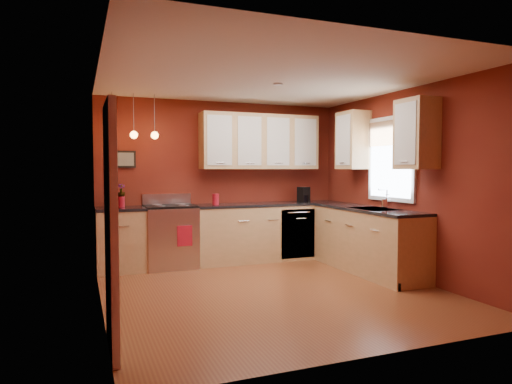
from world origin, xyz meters
name	(u,v)px	position (x,y,z in m)	size (l,w,h in m)	color
floor	(273,291)	(0.00, 0.00, 0.00)	(4.20, 4.20, 0.00)	brown
ceiling	(273,78)	(0.00, 0.00, 2.60)	(4.00, 4.20, 0.02)	silver
wall_back	(222,181)	(0.00, 2.10, 1.30)	(4.00, 0.02, 2.60)	maroon
wall_front	(378,195)	(0.00, -2.10, 1.30)	(4.00, 0.02, 2.60)	maroon
wall_left	(100,188)	(-2.00, 0.00, 1.30)	(0.02, 4.20, 2.60)	maroon
wall_right	(406,184)	(2.00, 0.00, 1.30)	(0.02, 4.20, 2.60)	maroon
base_cabinets_back_left	(121,241)	(-1.65, 1.80, 0.45)	(0.70, 0.60, 0.90)	tan
base_cabinets_back_right	(270,232)	(0.73, 1.80, 0.45)	(2.54, 0.60, 0.90)	tan
base_cabinets_right	(367,241)	(1.70, 0.45, 0.45)	(0.60, 2.10, 0.90)	tan
counter_back_left	(120,209)	(-1.65, 1.80, 0.92)	(0.70, 0.62, 0.04)	black
counter_back_right	(270,204)	(0.73, 1.80, 0.92)	(2.54, 0.62, 0.04)	black
counter_right	(368,209)	(1.70, 0.45, 0.92)	(0.62, 2.10, 0.04)	black
gas_range	(171,236)	(-0.92, 1.80, 0.48)	(0.76, 0.64, 1.11)	silver
dishwasher_front	(298,234)	(1.10, 1.51, 0.45)	(0.60, 0.02, 0.80)	silver
sink	(374,210)	(1.70, 0.30, 0.92)	(0.50, 0.70, 0.33)	#939298
window	(391,156)	(1.97, 0.30, 1.69)	(0.06, 1.02, 1.22)	white
door_left_wall	(111,228)	(-1.97, -1.20, 1.03)	(0.12, 0.82, 2.05)	white
upper_cabinets_back	(260,142)	(0.60, 1.93, 1.95)	(2.00, 0.35, 0.90)	tan
upper_cabinets_right	(381,138)	(1.82, 0.32, 1.95)	(0.35, 1.95, 0.90)	tan
wall_picture	(125,159)	(-1.55, 2.08, 1.65)	(0.32, 0.03, 0.26)	black
pendant_lights	(134,134)	(-1.45, 1.75, 2.01)	(0.71, 0.11, 0.66)	#939298
red_canister	(216,199)	(-0.22, 1.75, 1.03)	(0.11, 0.11, 0.17)	#AB1221
red_vase	(121,202)	(-1.63, 1.85, 1.02)	(0.10, 0.10, 0.16)	#AB1221
flowers	(121,191)	(-1.63, 1.85, 1.18)	(0.11, 0.11, 0.20)	#AB1221
coffee_maker	(304,195)	(1.35, 1.80, 1.06)	(0.22, 0.21, 0.26)	black
soap_pump	(387,202)	(1.83, 0.19, 1.04)	(0.09, 0.10, 0.21)	white
dish_towel	(185,236)	(-0.77, 1.47, 0.52)	(0.22, 0.02, 0.30)	#AB1221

